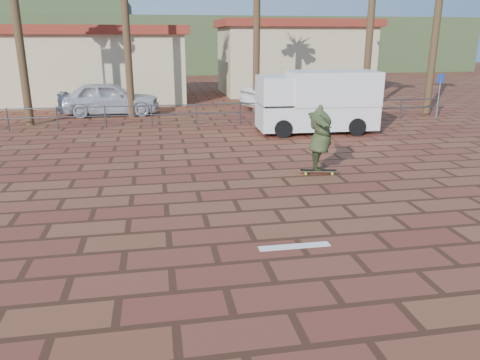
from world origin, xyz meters
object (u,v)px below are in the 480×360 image
(longboard, at_px, (319,171))
(car_white, at_px, (285,94))
(skateboarder, at_px, (320,138))
(car_silver, at_px, (109,98))
(campervan, at_px, (318,101))

(longboard, xyz_separation_m, car_white, (2.54, 13.02, 0.71))
(car_white, bearing_deg, skateboarder, 151.23)
(longboard, xyz_separation_m, skateboarder, (0.00, -0.00, 0.98))
(skateboarder, bearing_deg, car_silver, 36.83)
(car_silver, distance_m, car_white, 9.51)
(campervan, distance_m, car_white, 6.97)
(longboard, bearing_deg, car_white, 90.57)
(car_silver, bearing_deg, car_white, -86.33)
(longboard, relative_size, campervan, 0.23)
(campervan, xyz_separation_m, car_silver, (-8.97, 6.24, -0.47))
(skateboarder, bearing_deg, campervan, -11.00)
(car_silver, bearing_deg, campervan, -125.34)
(longboard, height_order, car_white, car_white)
(campervan, xyz_separation_m, car_white, (0.51, 6.94, -0.53))
(skateboarder, height_order, campervan, campervan)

